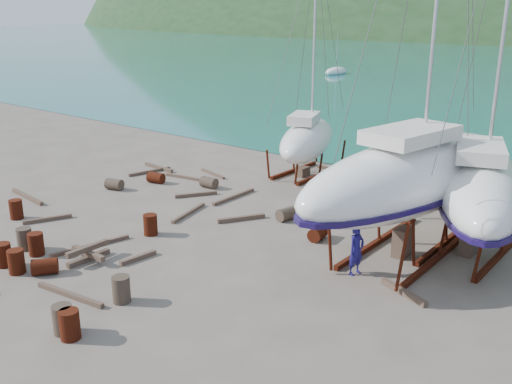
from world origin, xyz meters
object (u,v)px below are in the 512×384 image
Objects in this scene: large_sailboat_far at (480,185)px; worker at (356,250)px; large_sailboat_near at (414,175)px; small_sailboat_shore at (307,139)px.

large_sailboat_far is 5.64m from worker.
large_sailboat_far is 8.92× the size of worker.
large_sailboat_near is at bearing 2.89° from worker.
large_sailboat_near is 1.17× the size of large_sailboat_far.
large_sailboat_near is 10.46× the size of worker.
large_sailboat_far is 1.29× the size of small_sailboat_shore.
small_sailboat_shore is 6.89× the size of worker.
small_sailboat_shore reaches higher than worker.
large_sailboat_far reaches higher than worker.
large_sailboat_near is 2.57m from large_sailboat_far.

